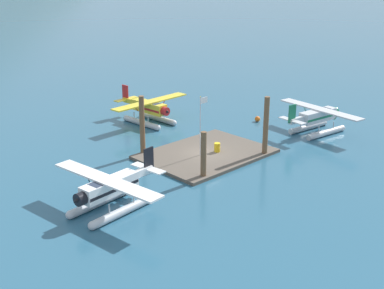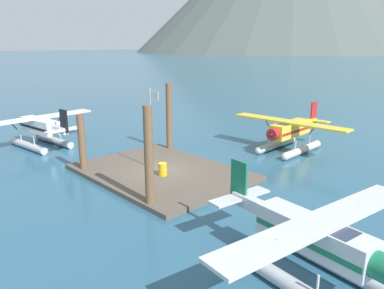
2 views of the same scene
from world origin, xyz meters
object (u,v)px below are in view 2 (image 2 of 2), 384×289
(flagpole, at_px, (152,119))
(mooring_buoy, at_px, (354,208))
(seaplane_white_port_aft, at_px, (40,129))
(fuel_drum, at_px, (163,169))
(seaplane_yellow_bow_right, at_px, (290,133))
(seaplane_silver_stbd_aft, at_px, (313,244))

(flagpole, distance_m, mooring_buoy, 14.03)
(flagpole, xyz_separation_m, seaplane_white_port_aft, (-12.64, -3.10, -2.31))
(seaplane_white_port_aft, bearing_deg, fuel_drum, 10.28)
(fuel_drum, bearing_deg, mooring_buoy, 20.48)
(fuel_drum, relative_size, seaplane_yellow_bow_right, 0.08)
(fuel_drum, distance_m, seaplane_yellow_bow_right, 12.70)
(seaplane_silver_stbd_aft, height_order, seaplane_white_port_aft, same)
(mooring_buoy, height_order, seaplane_yellow_bow_right, seaplane_yellow_bow_right)
(fuel_drum, height_order, mooring_buoy, fuel_drum)
(seaplane_white_port_aft, bearing_deg, seaplane_yellow_bow_right, 43.10)
(fuel_drum, xyz_separation_m, seaplane_silver_stbd_aft, (12.82, -2.89, 0.84))
(mooring_buoy, distance_m, seaplane_yellow_bow_right, 12.68)
(mooring_buoy, relative_size, seaplane_silver_stbd_aft, 0.06)
(seaplane_yellow_bow_right, relative_size, seaplane_silver_stbd_aft, 1.00)
(flagpole, bearing_deg, seaplane_silver_stbd_aft, -13.14)
(seaplane_yellow_bow_right, bearing_deg, fuel_drum, -98.34)
(flagpole, bearing_deg, fuel_drum, -16.27)
(flagpole, height_order, fuel_drum, flagpole)
(fuel_drum, distance_m, seaplane_white_port_aft, 14.60)
(fuel_drum, height_order, seaplane_silver_stbd_aft, seaplane_silver_stbd_aft)
(mooring_buoy, relative_size, seaplane_yellow_bow_right, 0.06)
(mooring_buoy, bearing_deg, seaplane_yellow_bow_right, 138.85)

